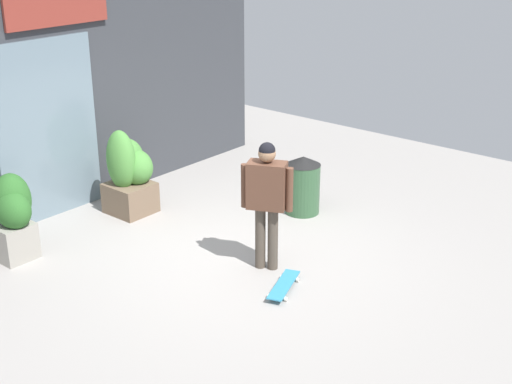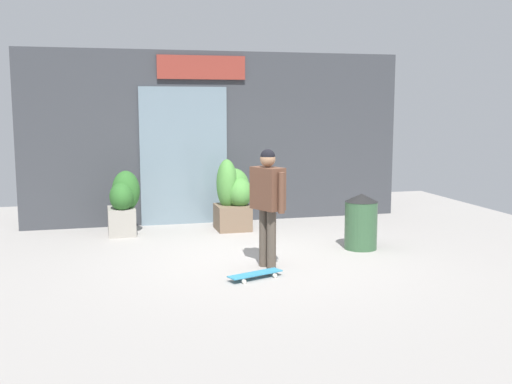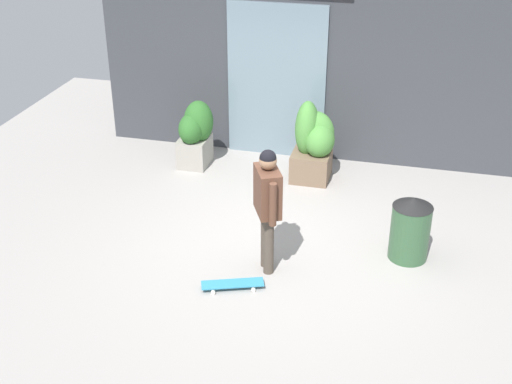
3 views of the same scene
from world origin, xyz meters
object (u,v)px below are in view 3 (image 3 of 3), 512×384
(skateboarder, at_px, (268,198))
(planter_box_right, at_px, (195,133))
(skateboard, at_px, (233,284))
(planter_box_left, at_px, (313,142))
(trash_bin, at_px, (410,228))

(skateboarder, height_order, planter_box_right, skateboarder)
(skateboarder, distance_m, skateboard, 1.13)
(planter_box_left, xyz_separation_m, planter_box_right, (-1.95, -0.01, -0.04))
(skateboard, xyz_separation_m, planter_box_left, (0.42, 3.23, 0.56))
(skateboarder, xyz_separation_m, planter_box_left, (0.10, 2.71, -0.40))
(planter_box_right, distance_m, trash_bin, 4.08)
(skateboarder, relative_size, skateboard, 2.13)
(trash_bin, bearing_deg, skateboarder, -157.68)
(skateboard, relative_size, trash_bin, 0.88)
(skateboard, bearing_deg, planter_box_right, -84.81)
(trash_bin, bearing_deg, skateboard, -148.96)
(planter_box_right, bearing_deg, trash_bin, -29.22)
(skateboarder, height_order, trash_bin, skateboarder)
(skateboarder, bearing_deg, skateboard, 33.28)
(skateboard, distance_m, planter_box_left, 3.30)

